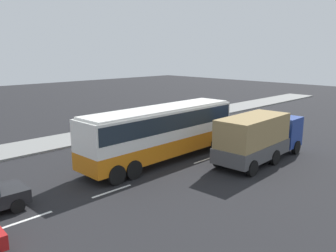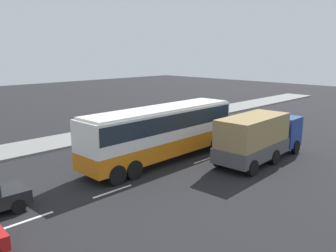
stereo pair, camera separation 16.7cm
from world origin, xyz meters
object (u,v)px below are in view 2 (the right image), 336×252
coach_bus (162,128)px  cargo_truck (259,136)px  pedestrian_near_curb (167,114)px  pedestrian_at_crossing (120,118)px

coach_bus → cargo_truck: coach_bus is taller
cargo_truck → pedestrian_near_curb: cargo_truck is taller
cargo_truck → pedestrian_near_curb: size_ratio=4.85×
pedestrian_near_curb → pedestrian_at_crossing: bearing=137.4°
coach_bus → pedestrian_near_curb: bearing=41.9°
coach_bus → pedestrian_at_crossing: (3.55, 9.04, -1.04)m
coach_bus → pedestrian_at_crossing: coach_bus is taller
cargo_truck → pedestrian_at_crossing: (-1.03, 13.48, -0.50)m
cargo_truck → pedestrian_near_curb: bearing=70.2°
coach_bus → cargo_truck: size_ratio=1.47×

